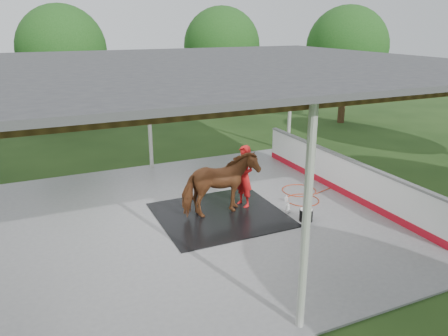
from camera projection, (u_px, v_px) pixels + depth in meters
name	position (u px, v px, depth m)	size (l,w,h in m)	color
ground	(200.00, 220.00, 11.56)	(100.00, 100.00, 0.00)	#1E3814
concrete_slab	(200.00, 219.00, 11.55)	(12.00, 10.00, 0.05)	slate
pavilion_structure	(197.00, 68.00, 10.30)	(12.60, 10.60, 4.05)	beige
dasher_board	(341.00, 175.00, 13.17)	(0.16, 8.00, 1.15)	red
tree_belt	(195.00, 71.00, 11.25)	(28.00, 28.00, 5.80)	#382314
rubber_mat	(220.00, 215.00, 11.75)	(3.27, 3.06, 0.02)	black
horse	(220.00, 185.00, 11.47)	(0.91, 2.00, 1.69)	brown
handler	(244.00, 176.00, 12.07)	(0.64, 0.42, 1.76)	red
wash_bucket	(306.00, 215.00, 11.36)	(0.35, 0.35, 0.32)	black
soap_bottle_a	(288.00, 207.00, 11.84)	(0.12, 0.12, 0.32)	silver
soap_bottle_b	(286.00, 198.00, 12.63)	(0.08, 0.08, 0.18)	#338CD8
hose_coil	(301.00, 194.00, 13.11)	(2.46, 1.69, 0.02)	#B42E0C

